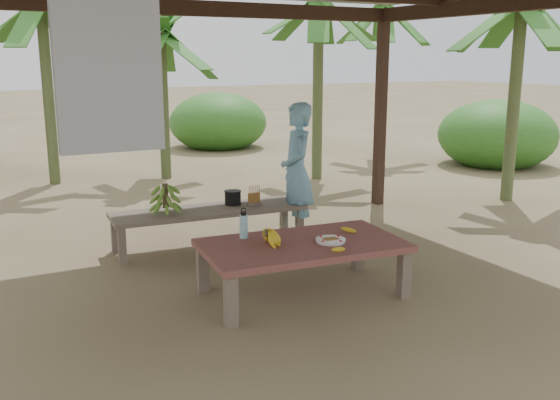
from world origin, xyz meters
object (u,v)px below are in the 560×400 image
work_table (302,249)px  cooking_pot (233,198)px  woman (297,172)px  ripe_banana_bunch (266,237)px  plate (331,240)px  bench (209,213)px  water_flask (244,225)px

work_table → cooking_pot: 1.85m
work_table → woman: woman is taller
ripe_banana_bunch → plate: 0.59m
ripe_banana_bunch → woman: (1.18, 1.54, 0.24)m
cooking_pot → woman: 0.81m
work_table → cooking_pot: size_ratio=10.12×
plate → ripe_banana_bunch: bearing=160.4°
plate → woman: 1.87m
bench → plate: bearing=-73.3°
bench → cooking_pot: cooking_pot is taller
water_flask → cooking_pot: size_ratio=1.55×
ripe_banana_bunch → bench: bearing=85.6°
work_table → bench: work_table is taller
bench → cooking_pot: 0.35m
bench → woman: (1.05, -0.17, 0.42)m
work_table → cooking_pot: cooking_pot is taller
water_flask → woman: 1.78m
cooking_pot → plate: bearing=-87.1°
ripe_banana_bunch → plate: (0.55, -0.20, -0.06)m
water_flask → ripe_banana_bunch: bearing=-74.2°
cooking_pot → woman: (0.73, -0.23, 0.28)m
bench → ripe_banana_bunch: size_ratio=8.67×
work_table → bench: size_ratio=0.84×
ripe_banana_bunch → cooking_pot: ripe_banana_bunch is taller
ripe_banana_bunch → plate: bearing=-19.6°
work_table → cooking_pot: bearing=91.6°
work_table → plate: 0.27m
bench → plate: (0.42, -1.91, 0.12)m
cooking_pot → woman: bearing=-17.7°
plate → cooking_pot: size_ratio=1.46×
water_flask → woman: woman is taller
bench → water_flask: water_flask is taller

